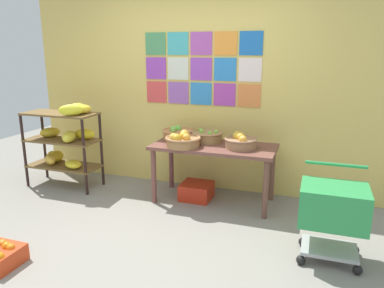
% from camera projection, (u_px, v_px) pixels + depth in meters
% --- Properties ---
extents(ground, '(9.24, 9.24, 0.00)m').
position_uv_depth(ground, '(143.00, 243.00, 3.48)').
color(ground, gray).
extents(back_wall_with_art, '(4.64, 0.07, 2.63)m').
position_uv_depth(back_wall_with_art, '(198.00, 86.00, 4.66)').
color(back_wall_with_art, '#E1C361').
rests_on(back_wall_with_art, ground).
extents(banana_shelf_unit, '(0.96, 0.52, 1.13)m').
position_uv_depth(banana_shelf_unit, '(65.00, 138.00, 4.80)').
color(banana_shelf_unit, black).
rests_on(banana_shelf_unit, ground).
extents(display_table, '(1.43, 0.66, 0.70)m').
position_uv_depth(display_table, '(214.00, 153.00, 4.30)').
color(display_table, brown).
rests_on(display_table, ground).
extents(fruit_basket_back_right, '(0.37, 0.37, 0.18)m').
position_uv_depth(fruit_basket_back_right, '(240.00, 141.00, 4.14)').
color(fruit_basket_back_right, '#986F4C').
rests_on(fruit_basket_back_right, display_table).
extents(fruit_basket_centre, '(0.38, 0.38, 0.15)m').
position_uv_depth(fruit_basket_centre, '(207.00, 136.00, 4.44)').
color(fruit_basket_centre, '#A17C48').
rests_on(fruit_basket_centre, display_table).
extents(fruit_basket_back_left, '(0.40, 0.40, 0.17)m').
position_uv_depth(fruit_basket_back_left, '(178.00, 133.00, 4.55)').
color(fruit_basket_back_left, '#B77A48').
rests_on(fruit_basket_back_left, display_table).
extents(fruit_basket_left, '(0.41, 0.41, 0.18)m').
position_uv_depth(fruit_basket_left, '(183.00, 140.00, 4.20)').
color(fruit_basket_left, '#9F7143').
rests_on(fruit_basket_left, display_table).
extents(produce_crate_under_table, '(0.36, 0.35, 0.20)m').
position_uv_depth(produce_crate_under_table, '(197.00, 191.00, 4.49)').
color(produce_crate_under_table, red).
rests_on(produce_crate_under_table, ground).
extents(shopping_cart, '(0.54, 0.47, 0.81)m').
position_uv_depth(shopping_cart, '(333.00, 209.00, 3.10)').
color(shopping_cart, black).
rests_on(shopping_cart, ground).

